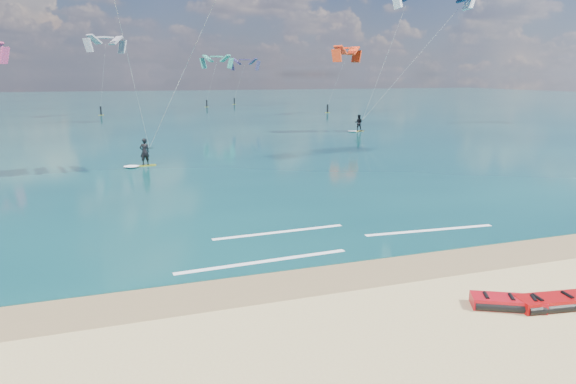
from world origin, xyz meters
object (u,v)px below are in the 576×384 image
object	(u,v)px
packed_kite_mid	(507,308)
kitesurfer_far	(397,51)
kitesurfer_main	(155,42)
packed_kite_left	(562,307)

from	to	relation	value
packed_kite_mid	kitesurfer_far	bearing A→B (deg)	91.30
packed_kite_mid	kitesurfer_main	size ratio (longest dim) A/B	0.13
packed_kite_left	packed_kite_mid	distance (m)	1.59
kitesurfer_main	kitesurfer_far	xyz separation A→B (m)	(27.14, 16.73, 0.47)
packed_kite_left	kitesurfer_main	distance (m)	27.04
packed_kite_left	kitesurfer_far	xyz separation A→B (m)	(18.29, 40.84, 8.93)
kitesurfer_main	kitesurfer_far	distance (m)	31.88
packed_kite_mid	kitesurfer_far	world-z (taller)	kitesurfer_far
packed_kite_mid	kitesurfer_main	bearing A→B (deg)	134.63
packed_kite_left	kitesurfer_main	bearing A→B (deg)	118.13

